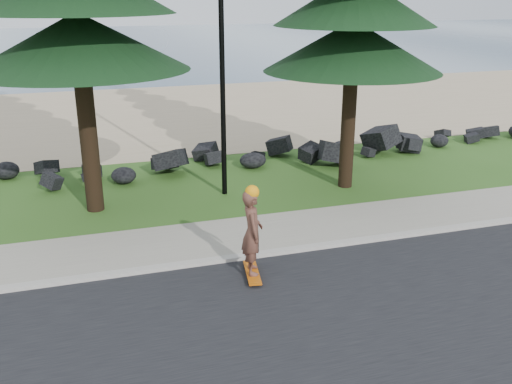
# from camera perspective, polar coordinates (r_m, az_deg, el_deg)

# --- Properties ---
(ground) EXTENTS (160.00, 160.00, 0.00)m
(ground) POSITION_cam_1_polar(r_m,az_deg,el_deg) (13.12, 0.28, -4.69)
(ground) COLOR #30591B
(ground) RESTS_ON ground
(road) EXTENTS (160.00, 7.00, 0.02)m
(road) POSITION_cam_1_polar(r_m,az_deg,el_deg) (9.47, 8.76, -15.40)
(road) COLOR black
(road) RESTS_ON ground
(kerb) EXTENTS (160.00, 0.20, 0.10)m
(kerb) POSITION_cam_1_polar(r_m,az_deg,el_deg) (12.32, 1.54, -6.13)
(kerb) COLOR #AEA89D
(kerb) RESTS_ON ground
(sidewalk) EXTENTS (160.00, 2.00, 0.08)m
(sidewalk) POSITION_cam_1_polar(r_m,az_deg,el_deg) (13.28, 0.02, -4.19)
(sidewalk) COLOR gray
(sidewalk) RESTS_ON ground
(beach_sand) EXTENTS (160.00, 15.00, 0.01)m
(beach_sand) POSITION_cam_1_polar(r_m,az_deg,el_deg) (26.70, -9.15, 7.76)
(beach_sand) COLOR tan
(beach_sand) RESTS_ON ground
(ocean) EXTENTS (160.00, 58.00, 0.01)m
(ocean) POSITION_cam_1_polar(r_m,az_deg,el_deg) (62.73, -14.24, 14.18)
(ocean) COLOR #38526C
(ocean) RESTS_ON ground
(seawall_boulders) EXTENTS (60.00, 2.40, 1.10)m
(seawall_boulders) POSITION_cam_1_polar(r_m,az_deg,el_deg) (18.20, -5.00, 2.31)
(seawall_boulders) COLOR black
(seawall_boulders) RESTS_ON ground
(lamp_post) EXTENTS (0.25, 0.14, 8.14)m
(lamp_post) POSITION_cam_1_polar(r_m,az_deg,el_deg) (15.08, -3.45, 14.79)
(lamp_post) COLOR black
(lamp_post) RESTS_ON ground
(skateboarder) EXTENTS (0.51, 1.05, 1.91)m
(skateboarder) POSITION_cam_1_polar(r_m,az_deg,el_deg) (11.05, -0.38, -4.08)
(skateboarder) COLOR #B8520A
(skateboarder) RESTS_ON ground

